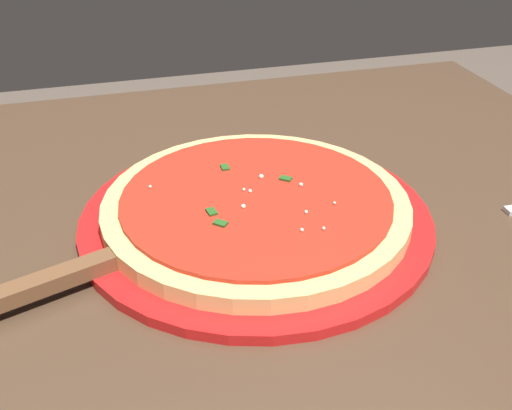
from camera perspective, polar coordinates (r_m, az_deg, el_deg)
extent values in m
cube|color=black|center=(1.19, 13.65, -6.27)|extent=(0.06, 0.06, 0.71)
cube|color=#473323|center=(0.60, -2.66, -3.41)|extent=(0.96, 0.78, 0.03)
cylinder|color=red|center=(0.60, 0.00, -1.21)|extent=(0.34, 0.34, 0.01)
cylinder|color=#DBB26B|center=(0.59, 0.00, -0.15)|extent=(0.30, 0.30, 0.02)
cylinder|color=red|center=(0.59, 0.00, 0.68)|extent=(0.26, 0.26, 0.00)
sphere|color=#EFEACC|center=(0.58, 7.28, 0.19)|extent=(0.00, 0.00, 0.00)
sphere|color=#EFEACC|center=(0.59, -0.55, 1.31)|extent=(0.00, 0.00, 0.00)
sphere|color=#EFEACC|center=(0.61, -9.78, 1.69)|extent=(0.00, 0.00, 0.00)
sphere|color=#EFEACC|center=(0.59, -1.13, 1.44)|extent=(0.00, 0.00, 0.00)
sphere|color=#EFEACC|center=(0.62, 0.50, 2.65)|extent=(0.00, 0.00, 0.00)
sphere|color=#EFEACC|center=(0.56, 4.66, -0.64)|extent=(0.00, 0.00, 0.00)
sphere|color=#EFEACC|center=(0.54, 6.29, -2.16)|extent=(0.00, 0.00, 0.00)
sphere|color=#EFEACC|center=(0.57, -1.18, -0.12)|extent=(0.00, 0.00, 0.00)
sphere|color=#EFEACC|center=(0.60, 4.19, 1.90)|extent=(0.00, 0.00, 0.00)
sphere|color=#EFEACC|center=(0.54, 4.27, -2.32)|extent=(0.00, 0.00, 0.00)
cube|color=#23561E|center=(0.61, 2.76, 2.48)|extent=(0.01, 0.01, 0.00)
cube|color=#23561E|center=(0.55, -3.31, -1.68)|extent=(0.01, 0.01, 0.00)
cube|color=#23561E|center=(0.64, -2.90, 3.53)|extent=(0.01, 0.01, 0.00)
cube|color=#23561E|center=(0.56, -4.14, -0.61)|extent=(0.01, 0.01, 0.00)
cube|color=silver|center=(0.56, -7.98, -3.55)|extent=(0.11, 0.10, 0.00)
cube|color=brown|center=(0.53, -18.74, -6.78)|extent=(0.13, 0.06, 0.01)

